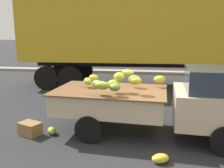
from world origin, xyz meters
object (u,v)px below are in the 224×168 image
(semi_trailer, at_px, (150,33))
(fallen_banana_bunch_near_tailgate, at_px, (52,131))
(produce_crate, at_px, (30,129))
(pickup_truck, at_px, (191,102))
(fallen_banana_bunch_by_wheel, at_px, (160,158))

(semi_trailer, height_order, fallen_banana_bunch_near_tailgate, semi_trailer)
(semi_trailer, relative_size, produce_crate, 23.28)
(fallen_banana_bunch_near_tailgate, xyz_separation_m, produce_crate, (-0.51, -0.11, 0.07))
(pickup_truck, distance_m, fallen_banana_bunch_by_wheel, 1.73)
(fallen_banana_bunch_by_wheel, bearing_deg, semi_trailer, 92.39)
(pickup_truck, height_order, fallen_banana_bunch_near_tailgate, pickup_truck)
(fallen_banana_bunch_near_tailgate, xyz_separation_m, fallen_banana_bunch_by_wheel, (2.63, -0.96, -0.00))
(produce_crate, bearing_deg, pickup_truck, 7.58)
(produce_crate, bearing_deg, semi_trailer, 65.38)
(fallen_banana_bunch_near_tailgate, height_order, fallen_banana_bunch_by_wheel, fallen_banana_bunch_near_tailgate)
(semi_trailer, xyz_separation_m, produce_crate, (-2.85, -6.23, -2.38))
(pickup_truck, xyz_separation_m, fallen_banana_bunch_by_wheel, (-0.72, -1.36, -0.80))
(pickup_truck, bearing_deg, semi_trailer, 103.21)
(semi_trailer, bearing_deg, produce_crate, -117.36)
(semi_trailer, height_order, fallen_banana_bunch_by_wheel, semi_trailer)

